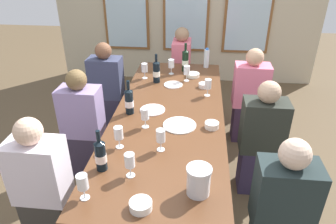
% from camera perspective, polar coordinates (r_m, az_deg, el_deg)
% --- Properties ---
extents(ground_plane, '(12.00, 12.00, 0.00)m').
position_cam_1_polar(ground_plane, '(3.24, 0.13, -11.77)').
color(ground_plane, brown).
extents(dining_table, '(0.98, 2.61, 0.74)m').
position_cam_1_polar(dining_table, '(2.84, 0.14, -1.36)').
color(dining_table, brown).
rests_on(dining_table, ground).
extents(white_plate_0, '(0.28, 0.28, 0.01)m').
position_cam_1_polar(white_plate_0, '(2.63, 2.12, -2.40)').
color(white_plate_0, white).
rests_on(white_plate_0, dining_table).
extents(white_plate_1, '(0.23, 0.23, 0.01)m').
position_cam_1_polar(white_plate_1, '(2.86, -2.82, 0.40)').
color(white_plate_1, white).
rests_on(white_plate_1, dining_table).
extents(white_plate_2, '(0.20, 0.20, 0.01)m').
position_cam_1_polar(white_plate_2, '(3.37, 0.96, 4.99)').
color(white_plate_2, white).
rests_on(white_plate_2, dining_table).
extents(metal_pitcher, '(0.16, 0.16, 0.19)m').
position_cam_1_polar(metal_pitcher, '(1.94, 5.60, -12.31)').
color(metal_pitcher, silver).
rests_on(metal_pitcher, dining_table).
extents(wine_bottle_0, '(0.08, 0.08, 0.31)m').
position_cam_1_polar(wine_bottle_0, '(2.14, -12.18, -7.68)').
color(wine_bottle_0, black).
rests_on(wine_bottle_0, dining_table).
extents(wine_bottle_1, '(0.08, 0.08, 0.34)m').
position_cam_1_polar(wine_bottle_1, '(3.72, 3.16, 9.36)').
color(wine_bottle_1, black).
rests_on(wine_bottle_1, dining_table).
extents(wine_bottle_2, '(0.08, 0.08, 0.31)m').
position_cam_1_polar(wine_bottle_2, '(2.78, -7.08, 1.97)').
color(wine_bottle_2, black).
rests_on(wine_bottle_2, dining_table).
extents(wine_bottle_3, '(0.08, 0.08, 0.32)m').
position_cam_1_polar(wine_bottle_3, '(3.40, -2.12, 7.37)').
color(wine_bottle_3, black).
rests_on(wine_bottle_3, dining_table).
extents(tasting_bowl_0, '(0.13, 0.13, 0.05)m').
position_cam_1_polar(tasting_bowl_0, '(1.89, -4.99, -16.56)').
color(tasting_bowl_0, white).
rests_on(tasting_bowl_0, dining_table).
extents(tasting_bowl_1, '(0.15, 0.15, 0.04)m').
position_cam_1_polar(tasting_bowl_1, '(3.60, 4.57, 6.75)').
color(tasting_bowl_1, white).
rests_on(tasting_bowl_1, dining_table).
extents(tasting_bowl_2, '(0.12, 0.12, 0.05)m').
position_cam_1_polar(tasting_bowl_2, '(2.61, 7.98, -2.37)').
color(tasting_bowl_2, white).
rests_on(tasting_bowl_2, dining_table).
extents(tasting_bowl_3, '(0.11, 0.11, 0.04)m').
position_cam_1_polar(tasting_bowl_3, '(3.34, 6.54, 4.87)').
color(tasting_bowl_3, white).
rests_on(tasting_bowl_3, dining_table).
extents(water_bottle, '(0.06, 0.06, 0.24)m').
position_cam_1_polar(water_bottle, '(3.86, 7.02, 9.68)').
color(water_bottle, white).
rests_on(water_bottle, dining_table).
extents(wine_glass_0, '(0.07, 0.07, 0.17)m').
position_cam_1_polar(wine_glass_0, '(1.95, -15.30, -12.37)').
color(wine_glass_0, white).
rests_on(wine_glass_0, dining_table).
extents(wine_glass_1, '(0.07, 0.07, 0.17)m').
position_cam_1_polar(wine_glass_1, '(2.56, -4.22, -0.40)').
color(wine_glass_1, white).
rests_on(wine_glass_1, dining_table).
extents(wine_glass_2, '(0.07, 0.07, 0.17)m').
position_cam_1_polar(wine_glass_2, '(3.51, -4.31, 7.99)').
color(wine_glass_2, white).
rests_on(wine_glass_2, dining_table).
extents(wine_glass_3, '(0.07, 0.07, 0.17)m').
position_cam_1_polar(wine_glass_3, '(3.85, 3.22, 9.85)').
color(wine_glass_3, white).
rests_on(wine_glass_3, dining_table).
extents(wine_glass_4, '(0.07, 0.07, 0.17)m').
position_cam_1_polar(wine_glass_4, '(2.27, -1.32, -4.50)').
color(wine_glass_4, white).
rests_on(wine_glass_4, dining_table).
extents(wine_glass_5, '(0.07, 0.07, 0.17)m').
position_cam_1_polar(wine_glass_5, '(3.11, 7.28, 4.95)').
color(wine_glass_5, white).
rests_on(wine_glass_5, dining_table).
extents(wine_glass_6, '(0.07, 0.07, 0.17)m').
position_cam_1_polar(wine_glass_6, '(2.05, -7.00, -8.82)').
color(wine_glass_6, white).
rests_on(wine_glass_6, dining_table).
extents(wine_glass_7, '(0.07, 0.07, 0.17)m').
position_cam_1_polar(wine_glass_7, '(3.44, 3.43, 7.49)').
color(wine_glass_7, white).
rests_on(wine_glass_7, dining_table).
extents(wine_glass_8, '(0.07, 0.07, 0.17)m').
position_cam_1_polar(wine_glass_8, '(2.33, -9.00, -3.87)').
color(wine_glass_8, white).
rests_on(wine_glass_8, dining_table).
extents(wine_glass_9, '(0.07, 0.07, 0.17)m').
position_cam_1_polar(wine_glass_9, '(3.63, 0.60, 8.70)').
color(wine_glass_9, white).
rests_on(wine_glass_9, dining_table).
extents(seated_person_0, '(0.38, 0.24, 1.11)m').
position_cam_1_polar(seated_person_0, '(2.51, -21.86, -12.79)').
color(seated_person_0, '#383430').
rests_on(seated_person_0, ground).
extents(seated_person_1, '(0.38, 0.24, 1.11)m').
position_cam_1_polar(seated_person_1, '(2.28, 19.80, -17.14)').
color(seated_person_1, '#233635').
rests_on(seated_person_1, ground).
extents(seated_person_2, '(0.38, 0.24, 1.11)m').
position_cam_1_polar(seated_person_2, '(3.83, -11.00, 3.88)').
color(seated_person_2, '#2F2C42').
rests_on(seated_person_2, ground).
extents(seated_person_3, '(0.38, 0.24, 1.11)m').
position_cam_1_polar(seated_person_3, '(3.68, 14.56, 2.39)').
color(seated_person_3, '#352439').
rests_on(seated_person_3, ground).
extents(seated_person_4, '(0.38, 0.24, 1.11)m').
position_cam_1_polar(seated_person_4, '(3.13, -15.16, -2.60)').
color(seated_person_4, '#342C3F').
rests_on(seated_person_4, ground).
extents(seated_person_5, '(0.38, 0.24, 1.11)m').
position_cam_1_polar(seated_person_5, '(2.93, 16.55, -5.21)').
color(seated_person_5, '#302643').
rests_on(seated_person_5, ground).
extents(seated_person_6, '(0.24, 0.38, 1.11)m').
position_cam_1_polar(seated_person_6, '(4.40, 2.42, 7.76)').
color(seated_person_6, '#263834').
rests_on(seated_person_6, ground).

